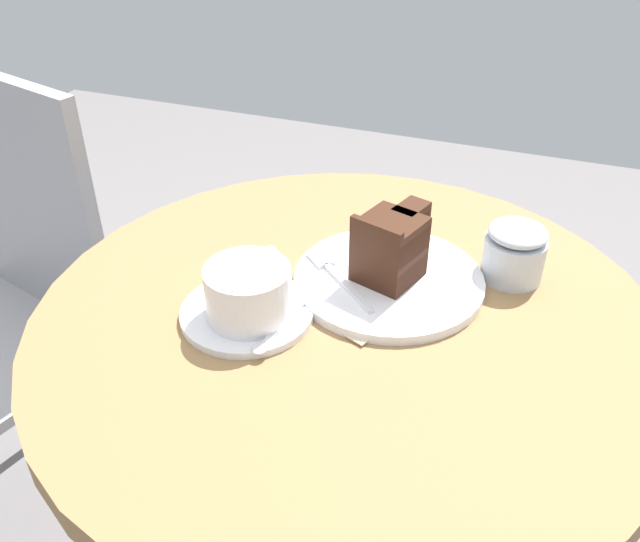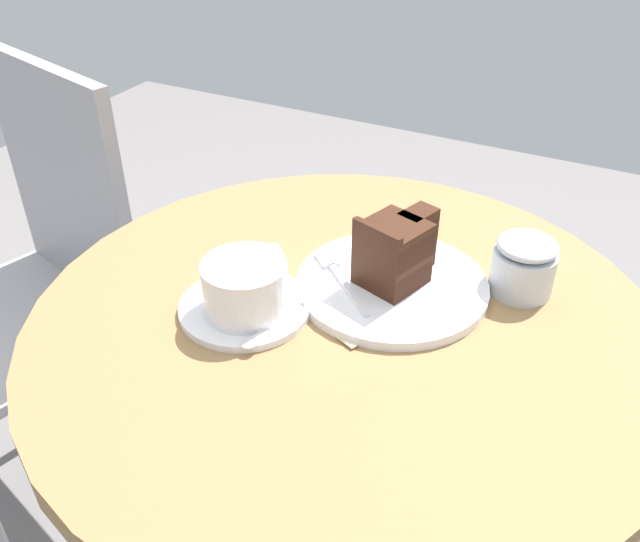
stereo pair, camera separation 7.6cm
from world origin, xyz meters
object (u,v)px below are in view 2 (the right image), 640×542
at_px(coffee_cup, 246,285).
at_px(fork, 337,274).
at_px(napkin, 360,297).
at_px(saucer, 245,307).
at_px(cake_plate, 392,285).
at_px(cafe_chair, 37,273).
at_px(teaspoon, 266,329).
at_px(sugar_pot, 524,265).
at_px(cake_slice, 396,251).

distance_m(coffee_cup, fork, 0.12).
relative_size(coffee_cup, napkin, 0.67).
height_order(saucer, cake_plate, cake_plate).
bearing_deg(coffee_cup, saucer, 54.48).
height_order(saucer, cafe_chair, cafe_chair).
xyz_separation_m(teaspoon, cafe_chair, (0.18, 0.60, -0.23)).
height_order(teaspoon, sugar_pot, sugar_pot).
distance_m(cake_slice, napkin, 0.07).
xyz_separation_m(cake_plate, napkin, (-0.03, 0.03, -0.00)).
xyz_separation_m(coffee_cup, napkin, (0.09, -0.10, -0.04)).
bearing_deg(teaspoon, cake_plate, 158.34).
height_order(saucer, sugar_pot, sugar_pot).
xyz_separation_m(cake_slice, cafe_chair, (0.03, 0.68, -0.26)).
bearing_deg(fork, coffee_cup, 99.62).
relative_size(coffee_cup, fork, 1.13).
height_order(cake_slice, cafe_chair, cafe_chair).
height_order(cake_slice, sugar_pot, cake_slice).
xyz_separation_m(teaspoon, sugar_pot, (0.21, -0.22, 0.03)).
xyz_separation_m(teaspoon, fork, (0.12, -0.02, 0.00)).
bearing_deg(napkin, cake_slice, -35.67).
xyz_separation_m(coffee_cup, teaspoon, (-0.02, -0.04, -0.03)).
xyz_separation_m(cake_plate, cake_slice, (0.00, -0.00, 0.04)).
height_order(teaspoon, cake_plate, teaspoon).
relative_size(fork, cafe_chair, 0.13).
relative_size(teaspoon, napkin, 0.53).
relative_size(saucer, cake_plate, 0.66).
bearing_deg(napkin, teaspoon, 151.40).
xyz_separation_m(saucer, coffee_cup, (-0.01, -0.01, 0.04)).
relative_size(cafe_chair, sugar_pot, 11.97).
distance_m(coffee_cup, napkin, 0.14).
height_order(cake_plate, cake_slice, cake_slice).
relative_size(cake_slice, fork, 0.97).
bearing_deg(fork, napkin, -158.35).
bearing_deg(saucer, fork, -36.67).
height_order(coffee_cup, teaspoon, coffee_cup).
bearing_deg(cake_slice, sugar_pot, -64.76).
height_order(cake_slice, fork, cake_slice).
height_order(cake_plate, fork, fork).
distance_m(coffee_cup, cake_slice, 0.18).
relative_size(coffee_cup, sugar_pot, 1.73).
relative_size(teaspoon, cake_plate, 0.44).
distance_m(teaspoon, cafe_chair, 0.66).
bearing_deg(teaspoon, fork, 178.41).
bearing_deg(sugar_pot, coffee_cup, 125.60).
bearing_deg(sugar_pot, saucer, 124.14).
height_order(coffee_cup, sugar_pot, sugar_pot).
bearing_deg(teaspoon, coffee_cup, -113.07).
relative_size(saucer, teaspoon, 1.49).
relative_size(teaspoon, fork, 0.89).
bearing_deg(coffee_cup, cake_slice, -45.70).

